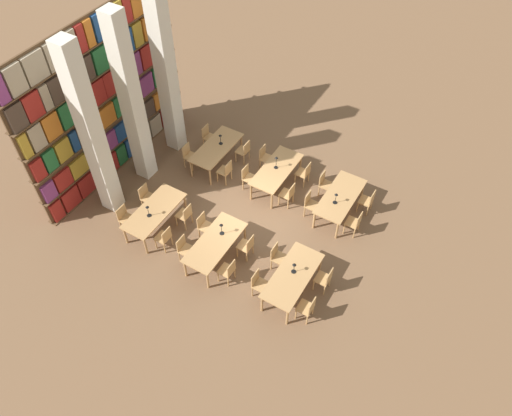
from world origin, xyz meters
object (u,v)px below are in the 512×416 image
pillar_right (166,75)px  chair_21 (189,155)px  chair_15 (265,157)px  pillar_center (131,102)px  reading_table_0 (293,277)px  chair_1 (259,283)px  reading_table_2 (215,243)px  chair_3 (278,256)px  desk_lamp_3 (276,160)px  chair_14 (304,173)px  reading_table_1 (340,198)px  desk_lamp_4 (148,209)px  pillar_left (92,134)px  desk_lamp_2 (221,227)px  chair_8 (228,270)px  chair_0 (307,308)px  chair_10 (247,246)px  reading_table_4 (154,212)px  chair_19 (147,196)px  reading_table_5 (216,149)px  chair_11 (205,226)px  chair_5 (311,204)px  chair_4 (355,222)px  desk_lamp_5 (220,137)px  reading_table_3 (277,170)px  chair_6 (368,201)px  chair_2 (325,279)px  chair_13 (248,177)px  desk_lamp_1 (336,196)px  chair_16 (164,237)px  chair_12 (288,194)px  desk_lamp_0 (294,266)px  chair_22 (244,151)px  chair_9 (185,249)px

pillar_right → chair_21: 2.82m
chair_15 → pillar_center: bearing=-55.6°
reading_table_0 → chair_1: 0.96m
pillar_right → reading_table_2: bearing=-130.5°
chair_3 → desk_lamp_3: 3.48m
chair_14 → chair_15: 1.52m
pillar_right → reading_table_1: (0.01, -6.53, -2.31)m
reading_table_2 → desk_lamp_4: size_ratio=4.84×
pillar_left → desk_lamp_2: pillar_left is taller
reading_table_1 → chair_8: 4.36m
chair_0 → chair_15: (4.57, 3.96, 0.00)m
chair_10 → reading_table_4: 3.10m
chair_19 → reading_table_5: size_ratio=0.41×
chair_11 → pillar_center: bearing=-110.6°
desk_lamp_2 → chair_5: bearing=-31.7°
chair_21 → chair_4: bearing=91.2°
desk_lamp_2 → desk_lamp_5: 4.01m
chair_4 → desk_lamp_3: 3.26m
pillar_left → chair_0: (-0.48, -7.39, -2.51)m
chair_11 → reading_table_3: chair_11 is taller
pillar_right → desk_lamp_2: (-3.18, -4.14, -1.93)m
chair_6 → reading_table_2: bearing=142.2°
chair_4 → desk_lamp_4: (-3.19, 5.43, 0.58)m
reading_table_1 → desk_lamp_4: desk_lamp_4 is taller
pillar_center → chair_2: size_ratio=6.68×
chair_3 → chair_6: same height
chair_8 → chair_13: bearing=22.7°
desk_lamp_4 → chair_21: size_ratio=0.50×
chair_8 → reading_table_5: bearing=37.5°
chair_8 → chair_19: (1.07, 3.82, 0.00)m
pillar_right → desk_lamp_1: size_ratio=14.08×
desk_lamp_5 → chair_5: bearing=-100.0°
chair_16 → chair_12: bearing=-33.9°
pillar_right → chair_10: bearing=-121.6°
chair_0 → chair_10: 2.67m
chair_0 → chair_11: size_ratio=1.00×
pillar_right → chair_15: bearing=-79.9°
desk_lamp_3 → chair_12: bearing=-127.1°
pillar_left → desk_lamp_3: (3.56, -4.14, -1.90)m
desk_lamp_2 → desk_lamp_1: bearing=-39.7°
chair_8 → reading_table_5: chair_8 is taller
desk_lamp_0 → reading_table_4: 4.78m
pillar_left → chair_6: bearing=-61.3°
chair_3 → chair_22: 4.70m
chair_6 → reading_table_4: bearing=126.3°
chair_9 → desk_lamp_2: 1.28m
pillar_right → reading_table_1: bearing=-89.9°
chair_10 → chair_16: size_ratio=1.00×
chair_1 → desk_lamp_4: bearing=-93.2°
chair_4 → chair_12: bearing=89.7°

